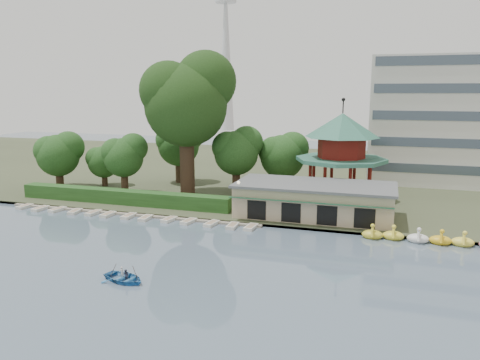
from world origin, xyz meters
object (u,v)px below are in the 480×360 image
at_px(big_tree, 187,98).
at_px(boathouse, 314,200).
at_px(pavilion, 341,148).
at_px(dock, 130,213).
at_px(rowboat_with_passengers, 124,275).

bearing_deg(big_tree, boathouse, -18.24).
relative_size(pavilion, big_tree, 0.67).
distance_m(boathouse, pavilion, 11.43).
xyz_separation_m(dock, pavilion, (24.00, 14.80, 7.36)).
relative_size(boathouse, rowboat_with_passengers, 3.09).
height_order(dock, big_tree, big_tree).
bearing_deg(pavilion, rowboat_with_passengers, -112.47).
bearing_deg(rowboat_with_passengers, pavilion, 67.53).
relative_size(dock, big_tree, 1.68).
bearing_deg(dock, pavilion, 31.66).
height_order(dock, boathouse, boathouse).
bearing_deg(rowboat_with_passengers, big_tree, 103.62).
bearing_deg(boathouse, rowboat_with_passengers, -116.85).
bearing_deg(pavilion, boathouse, -101.28).
relative_size(dock, boathouse, 1.83).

